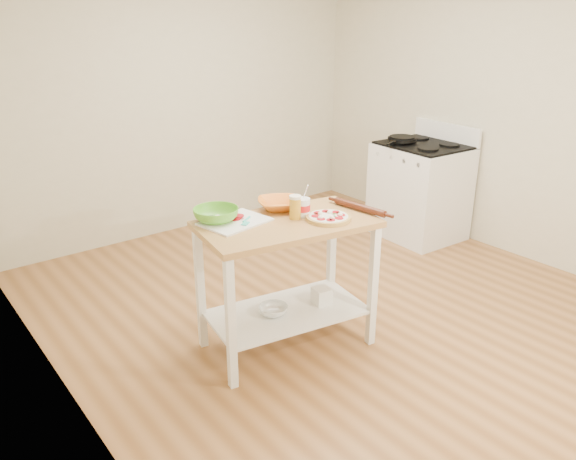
% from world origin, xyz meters
% --- Properties ---
extents(room_shell, '(4.04, 4.54, 2.74)m').
position_xyz_m(room_shell, '(0.00, 0.00, 1.35)').
color(room_shell, '#9A6739').
rests_on(room_shell, ground).
extents(prep_island, '(1.20, 0.79, 0.90)m').
position_xyz_m(prep_island, '(-0.65, -0.21, 0.65)').
color(prep_island, '#B48449').
rests_on(prep_island, ground).
extents(gas_stove, '(0.73, 0.84, 1.11)m').
position_xyz_m(gas_stove, '(1.65, 0.58, 0.47)').
color(gas_stove, white).
rests_on(gas_stove, ground).
extents(skillet, '(0.44, 0.28, 0.03)m').
position_xyz_m(skillet, '(1.53, 0.75, 0.98)').
color(skillet, black).
rests_on(skillet, gas_stove).
extents(pizza, '(0.29, 0.29, 0.05)m').
position_xyz_m(pizza, '(-0.42, -0.35, 0.92)').
color(pizza, tan).
rests_on(pizza, prep_island).
extents(cutting_board, '(0.44, 0.36, 0.04)m').
position_xyz_m(cutting_board, '(-0.92, -0.02, 0.91)').
color(cutting_board, white).
rests_on(cutting_board, prep_island).
extents(spatula, '(0.13, 0.12, 0.01)m').
position_xyz_m(spatula, '(-0.87, -0.09, 0.92)').
color(spatula, '#38CBC2').
rests_on(spatula, cutting_board).
extents(knife, '(0.25, 0.14, 0.01)m').
position_xyz_m(knife, '(-1.00, 0.11, 0.92)').
color(knife, silver).
rests_on(knife, cutting_board).
extents(orange_bowl, '(0.38, 0.38, 0.07)m').
position_xyz_m(orange_bowl, '(-0.54, 0.01, 0.93)').
color(orange_bowl, orange).
rests_on(orange_bowl, prep_island).
extents(green_bowl, '(0.38, 0.38, 0.09)m').
position_xyz_m(green_bowl, '(-1.00, 0.06, 0.94)').
color(green_bowl, '#5AB22D').
rests_on(green_bowl, prep_island).
extents(beer_pint, '(0.08, 0.08, 0.15)m').
position_xyz_m(beer_pint, '(-0.57, -0.20, 0.98)').
color(beer_pint, gold).
rests_on(beer_pint, prep_island).
extents(yogurt_tub, '(0.10, 0.10, 0.21)m').
position_xyz_m(yogurt_tub, '(-0.51, -0.20, 0.96)').
color(yogurt_tub, white).
rests_on(yogurt_tub, prep_island).
extents(rolling_pin, '(0.10, 0.41, 0.05)m').
position_xyz_m(rolling_pin, '(-0.14, -0.35, 0.92)').
color(rolling_pin, '#4E2112').
rests_on(rolling_pin, prep_island).
extents(shelf_glass_bowl, '(0.23, 0.23, 0.06)m').
position_xyz_m(shelf_glass_bowl, '(-0.75, -0.19, 0.29)').
color(shelf_glass_bowl, silver).
rests_on(shelf_glass_bowl, prep_island).
extents(shelf_bin, '(0.13, 0.13, 0.11)m').
position_xyz_m(shelf_bin, '(-0.39, -0.28, 0.32)').
color(shelf_bin, white).
rests_on(shelf_bin, prep_island).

